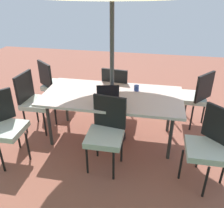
# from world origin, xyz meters

# --- Properties ---
(ground_plane) EXTENTS (10.00, 10.00, 0.02)m
(ground_plane) POSITION_xyz_m (0.00, 0.00, -0.01)
(ground_plane) COLOR #935442
(dining_table) EXTENTS (2.07, 1.02, 0.76)m
(dining_table) POSITION_xyz_m (0.00, 0.00, 0.71)
(dining_table) COLOR silver
(dining_table) RESTS_ON ground_plane
(chair_northwest) EXTENTS (0.59, 0.59, 0.98)m
(chair_northwest) POSITION_xyz_m (-1.32, 0.68, 0.55)
(chair_northwest) COLOR silver
(chair_northwest) RESTS_ON ground_plane
(chair_south) EXTENTS (0.47, 0.48, 0.98)m
(chair_south) POSITION_xyz_m (0.04, -0.65, 0.55)
(chair_south) COLOR silver
(chair_south) RESTS_ON ground_plane
(chair_north) EXTENTS (0.48, 0.49, 0.98)m
(chair_north) POSITION_xyz_m (-0.04, 0.64, 0.55)
(chair_north) COLOR silver
(chair_north) RESTS_ON ground_plane
(chair_southwest) EXTENTS (0.59, 0.58, 0.98)m
(chair_southwest) POSITION_xyz_m (-1.29, -0.67, 0.55)
(chair_southwest) COLOR silver
(chair_southwest) RESTS_ON ground_plane
(chair_east) EXTENTS (0.48, 0.47, 0.98)m
(chair_east) POSITION_xyz_m (1.29, -0.04, 0.55)
(chair_east) COLOR silver
(chair_east) RESTS_ON ground_plane
(chair_southeast) EXTENTS (0.58, 0.58, 0.98)m
(chair_southeast) POSITION_xyz_m (1.25, -0.74, 0.55)
(chair_southeast) COLOR silver
(chair_southeast) RESTS_ON ground_plane
(chair_northeast) EXTENTS (0.58, 0.58, 0.98)m
(chair_northeast) POSITION_xyz_m (1.35, 0.74, 0.55)
(chair_northeast) COLOR silver
(chair_northeast) RESTS_ON ground_plane
(laptop) EXTENTS (0.37, 0.31, 0.21)m
(laptop) POSITION_xyz_m (0.05, 0.06, 0.81)
(laptop) COLOR gray
(laptop) RESTS_ON dining_table
(cup) EXTENTS (0.08, 0.08, 0.09)m
(cup) POSITION_xyz_m (-0.34, -0.22, 0.80)
(cup) COLOR #334C99
(cup) RESTS_ON dining_table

